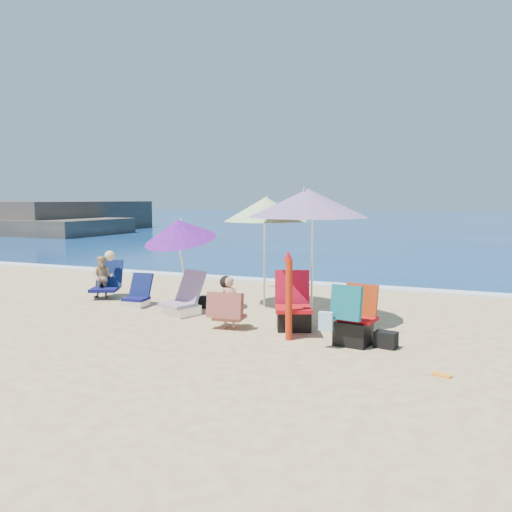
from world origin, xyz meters
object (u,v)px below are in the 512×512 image
at_px(umbrella_striped, 266,209).
at_px(furled_umbrella, 289,291).
at_px(umbrella_blue, 179,230).
at_px(camp_chair_left, 293,312).
at_px(umbrella_turquoise, 308,203).
at_px(person_center, 228,303).
at_px(camp_chair_right, 352,323).
at_px(chair_rainbow, 183,303).
at_px(chair_navy, 137,298).
at_px(person_left, 104,277).

bearing_deg(umbrella_striped, furled_umbrella, -60.13).
xyz_separation_m(umbrella_blue, camp_chair_left, (2.40, -0.57, -1.21)).
height_order(umbrella_striped, camp_chair_left, umbrella_striped).
distance_m(umbrella_striped, camp_chair_left, 2.49).
bearing_deg(umbrella_turquoise, person_center, -138.86).
xyz_separation_m(camp_chair_right, person_center, (-2.03, 0.17, 0.09)).
xyz_separation_m(umbrella_striped, chair_rainbow, (-1.08, -1.26, -1.65)).
xyz_separation_m(furled_umbrella, camp_chair_right, (0.92, 0.08, -0.40)).
xyz_separation_m(umbrella_blue, furled_umbrella, (2.52, -1.14, -0.77)).
height_order(chair_navy, chair_rainbow, chair_rainbow).
xyz_separation_m(umbrella_blue, person_left, (-2.11, 0.48, -1.04)).
bearing_deg(umbrella_blue, furled_umbrella, -24.28).
bearing_deg(chair_rainbow, umbrella_turquoise, 6.67).
xyz_separation_m(umbrella_striped, chair_navy, (-2.28, -0.97, -1.69)).
relative_size(umbrella_striped, camp_chair_left, 2.16).
height_order(umbrella_turquoise, person_center, umbrella_turquoise).
relative_size(furled_umbrella, chair_navy, 2.12).
xyz_separation_m(furled_umbrella, person_center, (-1.11, 0.25, -0.31)).
xyz_separation_m(umbrella_striped, person_left, (-3.41, -0.52, -1.41)).
bearing_deg(chair_navy, person_left, 158.52).
relative_size(umbrella_striped, person_center, 2.53).
bearing_deg(camp_chair_left, chair_navy, 169.88).
relative_size(umbrella_turquoise, furled_umbrella, 1.99).
distance_m(furled_umbrella, person_left, 4.92).
distance_m(chair_rainbow, camp_chair_right, 3.34).
height_order(umbrella_turquoise, camp_chair_right, umbrella_turquoise).
height_order(umbrella_turquoise, umbrella_blue, umbrella_turquoise).
xyz_separation_m(umbrella_striped, camp_chair_left, (1.11, -1.57, -1.57)).
distance_m(chair_navy, person_center, 2.58).
height_order(person_center, person_left, person_left).
bearing_deg(furled_umbrella, chair_rainbow, 159.17).
relative_size(umbrella_turquoise, person_center, 3.10).
xyz_separation_m(chair_navy, person_center, (2.40, -0.93, 0.24)).
relative_size(camp_chair_left, person_left, 1.00).
bearing_deg(umbrella_turquoise, umbrella_striped, 138.87).
relative_size(chair_navy, camp_chair_left, 0.63).
bearing_deg(umbrella_turquoise, camp_chair_right, -46.51).
relative_size(chair_rainbow, person_center, 1.00).
bearing_deg(person_left, person_center, -21.23).
bearing_deg(furled_umbrella, umbrella_striped, 119.87).
height_order(umbrella_turquoise, person_left, umbrella_turquoise).
bearing_deg(camp_chair_right, umbrella_striped, 136.23).
distance_m(umbrella_striped, furled_umbrella, 2.72).
bearing_deg(umbrella_blue, person_left, 167.25).
relative_size(chair_rainbow, person_left, 0.86).
distance_m(furled_umbrella, camp_chair_left, 0.73).
bearing_deg(person_center, chair_rainbow, 152.24).
distance_m(umbrella_blue, camp_chair_left, 2.75).
height_order(chair_rainbow, camp_chair_left, camp_chair_left).
height_order(camp_chair_right, person_left, person_left).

